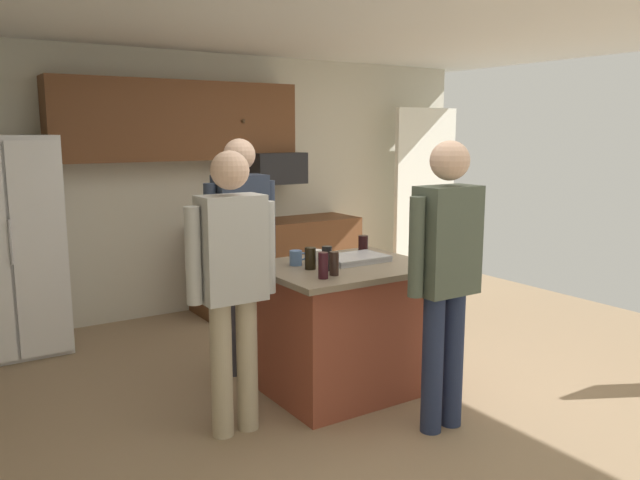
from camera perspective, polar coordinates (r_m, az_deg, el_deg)
name	(u,v)px	position (r m, az deg, el deg)	size (l,w,h in m)	color
floor	(376,396)	(4.56, 5.08, -13.83)	(7.04, 7.04, 0.00)	#937A5B
ceiling	(382,7)	(4.25, 5.64, 20.23)	(7.04, 7.04, 0.00)	white
back_wall	(210,183)	(6.63, -9.88, 5.10)	(6.40, 0.10, 2.60)	beige
french_door_window_panel	(425,192)	(7.73, 9.44, 4.27)	(0.90, 0.06, 2.00)	white
cabinet_run_upper	(178,121)	(6.28, -12.72, 10.46)	(2.40, 0.38, 0.75)	brown
cabinet_run_lower	(277,262)	(6.73, -3.88, -2.03)	(1.80, 0.63, 0.90)	brown
refrigerator	(5,246)	(5.77, -26.60, -0.51)	(0.85, 0.76, 1.80)	white
microwave_over_range	(275,168)	(6.62, -4.07, 6.51)	(0.56, 0.40, 0.32)	black
kitchen_island	(343,328)	(4.46, 2.12, -7.96)	(1.14, 0.92, 0.92)	brown
person_host_foreground	(446,266)	(3.84, 11.33, -2.29)	(0.57, 0.23, 1.78)	#232D4C
person_guest_right	(232,274)	(3.76, -7.93, -3.05)	(0.57, 0.23, 1.72)	tan
person_elder_center	(241,239)	(4.72, -7.14, 0.05)	(0.57, 0.23, 1.78)	#383842
glass_dark_ale	(327,258)	(4.15, 0.62, -1.67)	(0.07, 0.07, 0.16)	black
tumbler_amber	(363,244)	(4.79, 3.92, -0.35)	(0.07, 0.07, 0.13)	black
glass_stout_tall	(334,263)	(4.01, 1.28, -2.14)	(0.06, 0.06, 0.15)	black
mug_blue_stoneware	(317,257)	(4.35, -0.30, -1.54)	(0.12, 0.08, 0.10)	white
mug_ceramic_white	(296,258)	(4.32, -2.17, -1.62)	(0.13, 0.09, 0.10)	#4C6B99
glass_pilsner	(323,265)	(3.92, 0.29, -2.32)	(0.06, 0.06, 0.17)	black
glass_short_whisky	(310,258)	(4.19, -0.88, -1.67)	(0.07, 0.07, 0.15)	black
serving_tray	(355,259)	(4.45, 3.15, -1.68)	(0.44, 0.30, 0.04)	#B7B7BC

